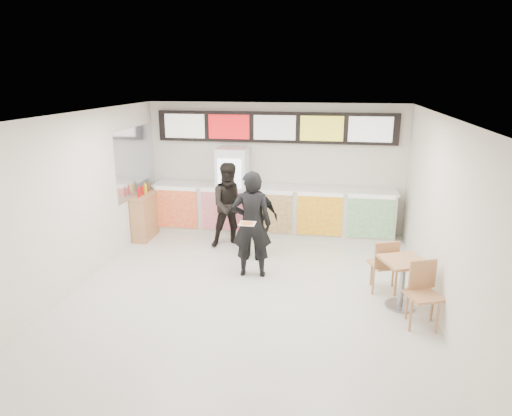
% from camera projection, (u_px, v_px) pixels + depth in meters
% --- Properties ---
extents(floor, '(7.00, 7.00, 0.00)m').
position_uv_depth(floor, '(248.00, 292.00, 7.83)').
color(floor, beige).
rests_on(floor, ground).
extents(ceiling, '(7.00, 7.00, 0.00)m').
position_uv_depth(ceiling, '(248.00, 115.00, 6.99)').
color(ceiling, white).
rests_on(ceiling, wall_back).
extents(wall_back, '(6.00, 0.00, 6.00)m').
position_uv_depth(wall_back, '(275.00, 168.00, 10.73)').
color(wall_back, silver).
rests_on(wall_back, floor).
extents(wall_left, '(0.00, 7.00, 7.00)m').
position_uv_depth(wall_left, '(78.00, 201.00, 7.88)').
color(wall_left, silver).
rests_on(wall_left, floor).
extents(wall_right, '(0.00, 7.00, 7.00)m').
position_uv_depth(wall_right, '(442.00, 218.00, 6.94)').
color(wall_right, silver).
rests_on(wall_right, floor).
extents(service_counter, '(5.56, 0.77, 1.14)m').
position_uv_depth(service_counter, '(272.00, 210.00, 10.60)').
color(service_counter, silver).
rests_on(service_counter, floor).
extents(menu_board, '(5.50, 0.14, 0.70)m').
position_uv_depth(menu_board, '(275.00, 127.00, 10.38)').
color(menu_board, black).
rests_on(menu_board, wall_back).
extents(drinks_fridge, '(0.70, 0.67, 2.00)m').
position_uv_depth(drinks_fridge, '(233.00, 191.00, 10.64)').
color(drinks_fridge, white).
rests_on(drinks_fridge, floor).
extents(mirror_panel, '(0.01, 2.00, 1.50)m').
position_uv_depth(mirror_panel, '(136.00, 161.00, 10.13)').
color(mirror_panel, '#B2B7BF').
rests_on(mirror_panel, wall_left).
extents(customer_main, '(0.77, 0.54, 1.98)m').
position_uv_depth(customer_main, '(252.00, 224.00, 8.26)').
color(customer_main, black).
rests_on(customer_main, floor).
extents(customer_left, '(1.10, 0.99, 1.84)m').
position_uv_depth(customer_left, '(231.00, 205.00, 9.73)').
color(customer_left, black).
rests_on(customer_left, floor).
extents(customer_mid, '(1.02, 0.44, 1.74)m').
position_uv_depth(customer_mid, '(252.00, 216.00, 9.14)').
color(customer_mid, black).
rests_on(customer_mid, floor).
extents(pizza_slice, '(0.36, 0.36, 0.02)m').
position_uv_depth(pizza_slice, '(247.00, 223.00, 7.79)').
color(pizza_slice, beige).
rests_on(pizza_slice, customer_main).
extents(cafe_table, '(1.04, 1.70, 0.97)m').
position_uv_depth(cafe_table, '(403.00, 274.00, 7.20)').
color(cafe_table, '#B77C54').
rests_on(cafe_table, floor).
extents(condiment_ledge, '(0.37, 0.91, 1.22)m').
position_uv_depth(condiment_ledge, '(145.00, 216.00, 10.36)').
color(condiment_ledge, '#B77C54').
rests_on(condiment_ledge, floor).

